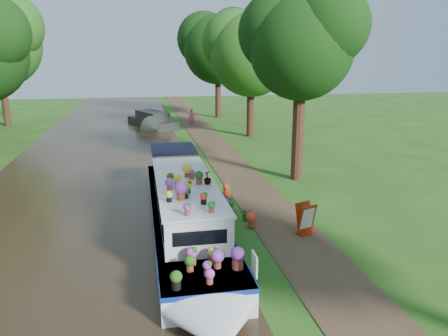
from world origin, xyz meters
TOP-DOWN VIEW (x-y plane):
  - ground at (0.00, 0.00)m, footprint 100.00×100.00m
  - canal_water at (-6.00, 0.00)m, footprint 10.00×100.00m
  - towpath at (1.20, 0.00)m, footprint 2.20×100.00m
  - plant_boat at (-2.25, -2.96)m, footprint 2.29×13.52m
  - tree_near_overhang at (3.79, 3.06)m, footprint 5.52×5.28m
  - tree_near_mid at (4.48, 15.08)m, footprint 6.90×6.60m
  - tree_near_far at (3.98, 26.09)m, footprint 7.59×7.26m
  - second_boat at (-2.61, 20.84)m, footprint 4.29×7.38m
  - sandwich_board at (1.71, -3.62)m, footprint 0.72×0.74m
  - pedestrian_pink at (0.70, 20.15)m, footprint 0.60×0.44m
  - verge_plant at (0.05, -1.98)m, footprint 0.42×0.37m

SIDE VIEW (x-z plane):
  - ground at x=0.00m, z-range 0.00..0.00m
  - canal_water at x=-6.00m, z-range 0.00..0.02m
  - towpath at x=1.20m, z-range 0.00..0.03m
  - verge_plant at x=0.05m, z-range 0.00..0.45m
  - sandwich_board at x=1.71m, z-range -0.02..1.03m
  - second_boat at x=-2.61m, z-range -0.12..1.21m
  - pedestrian_pink at x=0.70m, z-range 0.03..1.55m
  - plant_boat at x=-2.25m, z-range -0.30..2.00m
  - tree_near_mid at x=4.48m, z-range 1.74..11.14m
  - tree_near_overhang at x=3.79m, z-range 2.11..11.10m
  - tree_near_far at x=3.98m, z-range 1.90..12.20m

